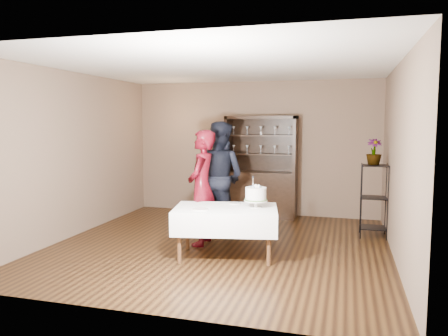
{
  "coord_description": "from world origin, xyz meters",
  "views": [
    {
      "loc": [
        1.83,
        -6.25,
        1.88
      ],
      "look_at": [
        0.04,
        0.1,
        1.18
      ],
      "focal_mm": 35.0,
      "sensor_mm": 36.0,
      "label": 1
    }
  ],
  "objects": [
    {
      "name": "cake_table",
      "position": [
        0.24,
        -0.51,
        0.54
      ],
      "size": [
        1.55,
        1.12,
        0.7
      ],
      "rotation": [
        0.0,
        0.0,
        0.19
      ],
      "color": "white",
      "rests_on": "floor"
    },
    {
      "name": "china_hutch",
      "position": [
        0.2,
        2.25,
        0.66
      ],
      "size": [
        1.4,
        0.48,
        2.0
      ],
      "color": "black",
      "rests_on": "floor"
    },
    {
      "name": "ceiling",
      "position": [
        0.0,
        0.0,
        2.7
      ],
      "size": [
        5.0,
        5.0,
        0.0
      ],
      "primitive_type": "plane",
      "rotation": [
        3.14,
        0.0,
        0.0
      ],
      "color": "silver",
      "rests_on": "back_wall"
    },
    {
      "name": "plant_etagere",
      "position": [
        2.28,
        1.2,
        0.65
      ],
      "size": [
        0.42,
        0.42,
        1.2
      ],
      "color": "black",
      "rests_on": "floor"
    },
    {
      "name": "plate_near",
      "position": [
        -0.05,
        -0.77,
        0.71
      ],
      "size": [
        0.26,
        0.26,
        0.01
      ],
      "primitive_type": "cylinder",
      "rotation": [
        0.0,
        0.0,
        0.23
      ],
      "color": "silver",
      "rests_on": "cake_table"
    },
    {
      "name": "woman",
      "position": [
        -0.29,
        0.01,
        0.88
      ],
      "size": [
        0.45,
        0.66,
        1.77
      ],
      "primitive_type": "imported",
      "rotation": [
        0.0,
        0.0,
        -1.53
      ],
      "color": "#3E050D",
      "rests_on": "floor"
    },
    {
      "name": "potted_plant",
      "position": [
        2.26,
        1.22,
        1.4
      ],
      "size": [
        0.27,
        0.27,
        0.42
      ],
      "primitive_type": "imported",
      "rotation": [
        0.0,
        0.0,
        0.16
      ],
      "color": "#456A32",
      "rests_on": "plant_etagere"
    },
    {
      "name": "floor",
      "position": [
        0.0,
        0.0,
        0.0
      ],
      "size": [
        5.0,
        5.0,
        0.0
      ],
      "primitive_type": "plane",
      "color": "black",
      "rests_on": "ground"
    },
    {
      "name": "back_wall",
      "position": [
        0.0,
        2.5,
        1.35
      ],
      "size": [
        5.0,
        0.02,
        2.7
      ],
      "primitive_type": "cube",
      "color": "brown",
      "rests_on": "floor"
    },
    {
      "name": "wall_right",
      "position": [
        2.5,
        0.0,
        1.35
      ],
      "size": [
        0.02,
        5.0,
        2.7
      ],
      "primitive_type": "cube",
      "color": "brown",
      "rests_on": "floor"
    },
    {
      "name": "wall_left",
      "position": [
        -2.5,
        0.0,
        1.35
      ],
      "size": [
        0.02,
        5.0,
        2.7
      ],
      "primitive_type": "cube",
      "color": "brown",
      "rests_on": "floor"
    },
    {
      "name": "man",
      "position": [
        -0.26,
        0.83,
        0.95
      ],
      "size": [
        1.07,
        0.93,
        1.89
      ],
      "primitive_type": "imported",
      "rotation": [
        0.0,
        0.0,
        2.88
      ],
      "color": "black",
      "rests_on": "floor"
    },
    {
      "name": "cake",
      "position": [
        0.64,
        -0.41,
        0.88
      ],
      "size": [
        0.32,
        0.32,
        0.44
      ],
      "rotation": [
        0.0,
        0.0,
        0.08
      ],
      "color": "silver",
      "rests_on": "cake_table"
    },
    {
      "name": "plate_far",
      "position": [
        0.29,
        -0.21,
        0.71
      ],
      "size": [
        0.23,
        0.23,
        0.01
      ],
      "primitive_type": "cylinder",
      "rotation": [
        0.0,
        0.0,
        -0.35
      ],
      "color": "silver",
      "rests_on": "cake_table"
    }
  ]
}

